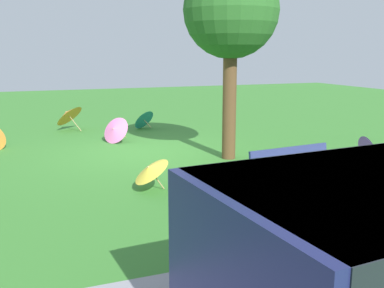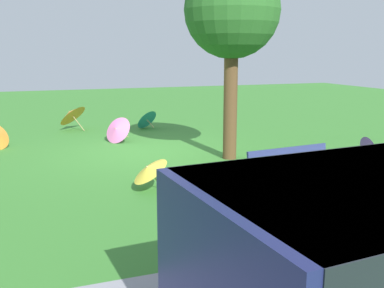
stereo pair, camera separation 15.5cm
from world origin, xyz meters
name	(u,v)px [view 1 (the left image)]	position (x,y,z in m)	size (l,w,h in m)	color
ground	(146,152)	(0.00, 0.00, 0.00)	(40.00, 40.00, 0.00)	#387A2D
park_bench	(284,170)	(-1.33, 4.21, 0.47)	(1.64, 0.64, 0.90)	navy
shade_tree	(231,13)	(-1.66, 1.31, 3.32)	(2.14, 2.14, 4.44)	brown
parasol_teal_0	(143,118)	(-0.84, -3.42, 0.34)	(0.91, 0.85, 0.68)	tan
parasol_yellow_0	(150,170)	(0.75, 3.07, 0.40)	(0.66, 0.71, 0.64)	tan
parasol_orange_2	(68,114)	(1.47, -3.96, 0.53)	(1.22, 1.23, 0.91)	tan
parasol_purple_0	(369,148)	(-4.49, 2.78, 0.32)	(0.61, 0.64, 0.63)	tan
parasol_teal_1	(225,189)	(-0.02, 4.59, 0.39)	(0.76, 0.85, 0.77)	tan
parasol_pink_4	(115,130)	(0.47, -1.49, 0.36)	(0.89, 0.94, 0.73)	tan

